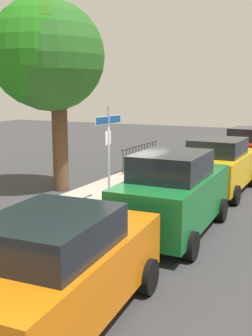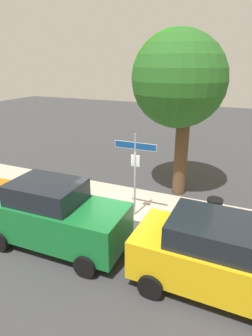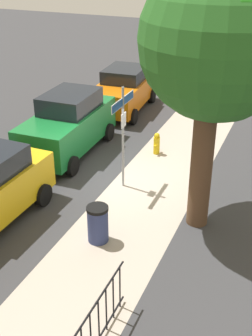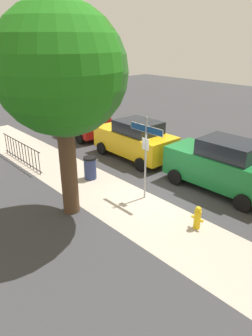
{
  "view_description": "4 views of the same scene",
  "coord_description": "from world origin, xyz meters",
  "px_view_note": "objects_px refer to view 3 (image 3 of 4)",
  "views": [
    {
      "loc": [
        -10.69,
        -5.72,
        3.56
      ],
      "look_at": [
        0.49,
        -0.08,
        1.21
      ],
      "focal_mm": 43.87,
      "sensor_mm": 36.0,
      "label": 1
    },
    {
      "loc": [
        3.72,
        -8.31,
        5.41
      ],
      "look_at": [
        -0.24,
        0.72,
        1.69
      ],
      "focal_mm": 30.22,
      "sensor_mm": 36.0,
      "label": 2
    },
    {
      "loc": [
        11.07,
        5.0,
        6.76
      ],
      "look_at": [
        0.9,
        0.76,
        0.99
      ],
      "focal_mm": 47.08,
      "sensor_mm": 36.0,
      "label": 3
    },
    {
      "loc": [
        -6.91,
        7.83,
        5.64
      ],
      "look_at": [
        1.1,
        0.58,
        1.01
      ],
      "focal_mm": 32.76,
      "sensor_mm": 36.0,
      "label": 4
    }
  ],
  "objects_px": {
    "shade_tree": "(224,36)",
    "fire_hydrant": "(157,144)",
    "street_sign": "(123,120)",
    "car_orange": "(124,90)",
    "car_green": "(68,124)",
    "trash_bin": "(98,224)"
  },
  "relations": [
    {
      "from": "shade_tree",
      "to": "fire_hydrant",
      "type": "height_order",
      "value": "shade_tree"
    },
    {
      "from": "car_orange",
      "to": "fire_hydrant",
      "type": "xyz_separation_m",
      "value": [
        3.67,
        2.8,
        -0.54
      ]
    },
    {
      "from": "street_sign",
      "to": "car_green",
      "type": "xyz_separation_m",
      "value": [
        -1.52,
        -2.71,
        -1.09
      ]
    },
    {
      "from": "street_sign",
      "to": "car_green",
      "type": "distance_m",
      "value": 3.29
    },
    {
      "from": "street_sign",
      "to": "shade_tree",
      "type": "bearing_deg",
      "value": 76.76
    },
    {
      "from": "car_green",
      "to": "fire_hydrant",
      "type": "relative_size",
      "value": 5.63
    },
    {
      "from": "car_orange",
      "to": "trash_bin",
      "type": "bearing_deg",
      "value": 14.95
    },
    {
      "from": "car_green",
      "to": "street_sign",
      "type": "bearing_deg",
      "value": 59.16
    },
    {
      "from": "trash_bin",
      "to": "shade_tree",
      "type": "bearing_deg",
      "value": 133.75
    },
    {
      "from": "street_sign",
      "to": "car_orange",
      "type": "distance_m",
      "value": 6.84
    },
    {
      "from": "car_orange",
      "to": "car_green",
      "type": "bearing_deg",
      "value": -5.35
    },
    {
      "from": "fire_hydrant",
      "to": "trash_bin",
      "type": "relative_size",
      "value": 0.8
    },
    {
      "from": "car_orange",
      "to": "fire_hydrant",
      "type": "distance_m",
      "value": 4.65
    },
    {
      "from": "car_orange",
      "to": "car_green",
      "type": "relative_size",
      "value": 0.98
    },
    {
      "from": "street_sign",
      "to": "shade_tree",
      "type": "height_order",
      "value": "shade_tree"
    },
    {
      "from": "car_green",
      "to": "fire_hydrant",
      "type": "xyz_separation_m",
      "value": [
        -1.02,
        2.9,
        -0.66
      ]
    },
    {
      "from": "trash_bin",
      "to": "street_sign",
      "type": "bearing_deg",
      "value": -169.85
    },
    {
      "from": "shade_tree",
      "to": "fire_hydrant",
      "type": "xyz_separation_m",
      "value": [
        -3.18,
        -2.54,
        -4.42
      ]
    },
    {
      "from": "street_sign",
      "to": "trash_bin",
      "type": "bearing_deg",
      "value": 10.15
    },
    {
      "from": "trash_bin",
      "to": "car_green",
      "type": "bearing_deg",
      "value": -143.35
    },
    {
      "from": "street_sign",
      "to": "shade_tree",
      "type": "distance_m",
      "value": 3.88
    },
    {
      "from": "shade_tree",
      "to": "trash_bin",
      "type": "distance_m",
      "value": 5.31
    }
  ]
}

